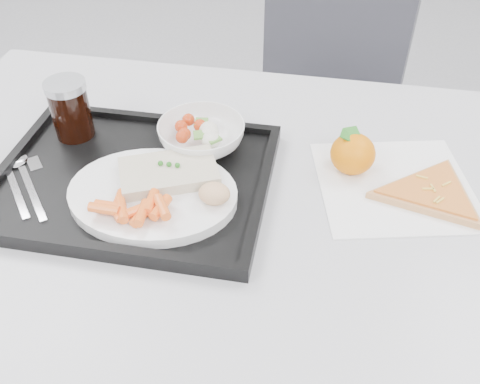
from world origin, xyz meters
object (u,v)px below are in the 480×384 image
object	(u,v)px
dinner_plate	(153,194)
salad_bowl	(202,136)
cola_glass	(70,108)
tangerine	(353,154)
pizza_slice	(431,193)
table	(225,217)
chair	(326,99)
tray	(134,180)

from	to	relation	value
dinner_plate	salad_bowl	size ratio (longest dim) A/B	1.78
salad_bowl	cola_glass	xyz separation A→B (m)	(-0.24, -0.00, 0.03)
tangerine	pizza_slice	distance (m)	0.14
table	cola_glass	size ratio (longest dim) A/B	11.11
chair	tray	xyz separation A→B (m)	(-0.30, -0.68, 0.22)
chair	salad_bowl	size ratio (longest dim) A/B	6.11
salad_bowl	tangerine	size ratio (longest dim) A/B	1.95
dinner_plate	pizza_slice	size ratio (longest dim) A/B	1.05
tray	dinner_plate	size ratio (longest dim) A/B	1.67
dinner_plate	tangerine	world-z (taller)	tangerine
table	dinner_plate	distance (m)	0.15
chair	tangerine	world-z (taller)	chair
salad_bowl	cola_glass	bearing A→B (deg)	-178.83
tray	dinner_plate	world-z (taller)	dinner_plate
cola_glass	tangerine	size ratio (longest dim) A/B	1.38
tray	cola_glass	distance (m)	0.18
salad_bowl	dinner_plate	bearing A→B (deg)	-106.53
salad_bowl	table	bearing A→B (deg)	-56.50
chair	table	bearing A→B (deg)	-102.87
salad_bowl	tray	bearing A→B (deg)	-131.97
dinner_plate	pizza_slice	bearing A→B (deg)	12.82
cola_glass	pizza_slice	world-z (taller)	cola_glass
salad_bowl	cola_glass	size ratio (longest dim) A/B	1.41
dinner_plate	tangerine	distance (m)	0.34
table	pizza_slice	world-z (taller)	pizza_slice
salad_bowl	tangerine	bearing A→B (deg)	-0.00
chair	tray	world-z (taller)	chair
pizza_slice	chair	bearing A→B (deg)	106.56
chair	salad_bowl	world-z (taller)	chair
dinner_plate	table	bearing A→B (deg)	31.48
salad_bowl	tangerine	xyz separation A→B (m)	(0.26, -0.00, -0.00)
cola_glass	salad_bowl	bearing A→B (deg)	1.17
tangerine	table	bearing A→B (deg)	-157.13
chair	dinner_plate	world-z (taller)	chair
tray	cola_glass	size ratio (longest dim) A/B	4.17
tray	pizza_slice	xyz separation A→B (m)	(0.49, 0.05, 0.00)
table	dinner_plate	bearing A→B (deg)	-148.52
table	tangerine	size ratio (longest dim) A/B	15.36
table	tangerine	distance (m)	0.25
pizza_slice	cola_glass	bearing A→B (deg)	175.98
tray	pizza_slice	bearing A→B (deg)	6.39
tray	dinner_plate	xyz separation A→B (m)	(0.05, -0.05, 0.02)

